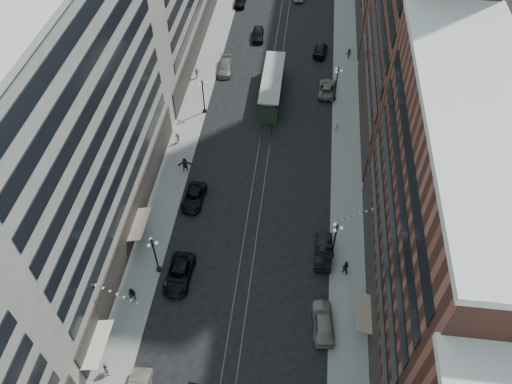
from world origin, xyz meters
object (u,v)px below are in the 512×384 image
at_px(streetcar, 272,87).
at_px(pedestrian_extra_0, 178,138).
at_px(car_9, 240,0).
at_px(car_12, 320,50).
at_px(car_7, 194,198).
at_px(pedestrian_2, 132,295).
at_px(car_13, 258,34).
at_px(pedestrian_5, 185,164).
at_px(car_11, 327,88).
at_px(pedestrian_7, 345,267).
at_px(lamppost_sw_mid, 203,95).
at_px(pedestrian_8, 336,126).
at_px(car_10, 323,251).
at_px(pedestrian_extra_2, 107,368).
at_px(lamppost_se_mid, 336,83).
at_px(pedestrian_9, 349,54).
at_px(pedestrian_6, 197,73).
at_px(car_8, 225,67).
at_px(lamppost_sw_far, 155,254).
at_px(lamppost_se_far, 335,240).
at_px(car_4, 323,322).
at_px(car_2, 179,275).

distance_m(streetcar, pedestrian_extra_0, 16.48).
distance_m(car_9, car_12, 21.24).
relative_size(car_7, car_9, 1.04).
xyz_separation_m(streetcar, pedestrian_2, (-10.91, -35.57, -0.59)).
distance_m(car_13, pedestrian_5, 32.91).
bearing_deg(pedestrian_2, car_13, 86.15).
distance_m(car_11, pedestrian_7, 31.81).
height_order(lamppost_sw_mid, pedestrian_8, lamppost_sw_mid).
xyz_separation_m(streetcar, car_10, (8.22, -27.77, -0.79)).
distance_m(lamppost_sw_mid, pedestrian_extra_2, 38.48).
relative_size(lamppost_se_mid, pedestrian_2, 3.01).
distance_m(car_13, pedestrian_extra_2, 59.43).
relative_size(car_13, pedestrian_extra_2, 2.71).
distance_m(lamppost_sw_mid, pedestrian_extra_0, 7.59).
height_order(pedestrian_2, pedestrian_7, pedestrian_2).
bearing_deg(pedestrian_extra_2, car_12, -45.64).
bearing_deg(streetcar, pedestrian_5, -119.73).
xyz_separation_m(pedestrian_5, pedestrian_9, (20.90, 27.93, -0.15)).
bearing_deg(pedestrian_6, pedestrian_2, 75.30).
bearing_deg(pedestrian_8, car_8, -50.19).
height_order(lamppost_sw_far, pedestrian_7, lamppost_sw_far).
distance_m(lamppost_se_mid, car_13, 20.44).
distance_m(lamppost_sw_far, lamppost_se_far, 18.83).
xyz_separation_m(car_4, car_7, (-15.79, 14.66, -0.18)).
bearing_deg(pedestrian_7, car_7, -1.54).
xyz_separation_m(lamppost_se_far, car_13, (-13.00, 43.61, -2.30)).
xyz_separation_m(car_11, pedestrian_5, (-17.57, -18.56, 0.38)).
xyz_separation_m(lamppost_sw_far, pedestrian_extra_0, (-2.35, 20.10, -2.10)).
bearing_deg(pedestrian_extra_2, pedestrian_5, -31.23).
relative_size(lamppost_sw_far, pedestrian_6, 3.13).
relative_size(car_9, car_12, 1.01).
distance_m(pedestrian_5, pedestrian_extra_2, 26.62).
bearing_deg(lamppost_sw_far, lamppost_se_far, 12.26).
bearing_deg(pedestrian_extra_2, car_10, -79.16).
height_order(lamppost_sw_far, pedestrian_6, lamppost_sw_far).
bearing_deg(pedestrian_2, car_4, 1.87).
height_order(car_4, pedestrian_2, pedestrian_2).
height_order(car_12, car_13, car_13).
bearing_deg(lamppost_sw_far, car_2, -16.00).
bearing_deg(pedestrian_9, lamppost_sw_mid, -147.01).
xyz_separation_m(lamppost_se_far, pedestrian_5, (-18.70, 11.20, -1.98)).
height_order(pedestrian_9, pedestrian_extra_0, pedestrian_extra_0).
bearing_deg(pedestrian_2, pedestrian_extra_2, -87.60).
bearing_deg(car_7, pedestrian_7, -21.42).
xyz_separation_m(car_4, pedestrian_7, (2.18, 6.52, 0.18)).
relative_size(lamppost_sw_far, car_8, 1.07).
xyz_separation_m(pedestrian_7, pedestrian_9, (0.82, 41.08, -0.08)).
bearing_deg(car_12, car_10, 98.96).
bearing_deg(car_11, pedestrian_2, 66.54).
bearing_deg(lamppost_sw_far, pedestrian_5, 91.13).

